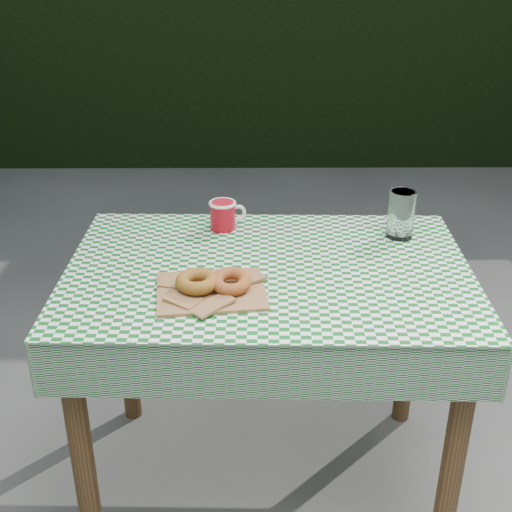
{
  "coord_description": "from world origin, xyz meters",
  "views": [
    {
      "loc": [
        -0.0,
        -1.79,
        1.62
      ],
      "look_at": [
        0.01,
        -0.13,
        0.79
      ],
      "focal_mm": 47.94,
      "sensor_mm": 36.0,
      "label": 1
    }
  ],
  "objects": [
    {
      "name": "tablecloth",
      "position": [
        0.04,
        -0.14,
        0.75
      ],
      "size": [
        1.12,
        0.77,
        0.01
      ],
      "primitive_type": "cube",
      "rotation": [
        0.0,
        0.0,
        -0.02
      ],
      "color": "#0D5418",
      "rests_on": "table"
    },
    {
      "name": "coffee_mug",
      "position": [
        -0.09,
        0.12,
        0.8
      ],
      "size": [
        0.2,
        0.2,
        0.09
      ],
      "primitive_type": null,
      "rotation": [
        0.0,
        0.0,
        0.37
      ],
      "color": "#AA0B18",
      "rests_on": "tablecloth"
    },
    {
      "name": "hedge_north",
      "position": [
        0.0,
        3.2,
        0.9
      ],
      "size": [
        7.0,
        0.7,
        1.8
      ],
      "primitive_type": "cube",
      "color": "black",
      "rests_on": "ground"
    },
    {
      "name": "bagel_front",
      "position": [
        -0.14,
        -0.27,
        0.79
      ],
      "size": [
        0.15,
        0.15,
        0.03
      ],
      "primitive_type": "torus",
      "rotation": [
        0.0,
        0.0,
        0.57
      ],
      "color": "#955E1E",
      "rests_on": "paper_bag"
    },
    {
      "name": "paper_bag",
      "position": [
        -0.11,
        -0.28,
        0.76
      ],
      "size": [
        0.3,
        0.25,
        0.01
      ],
      "primitive_type": "cube",
      "rotation": [
        0.0,
        0.0,
        0.11
      ],
      "color": "#9C6744",
      "rests_on": "tablecloth"
    },
    {
      "name": "drinking_glass",
      "position": [
        0.44,
        0.06,
        0.83
      ],
      "size": [
        0.09,
        0.09,
        0.14
      ],
      "primitive_type": "cylinder",
      "rotation": [
        0.0,
        0.0,
        0.08
      ],
      "color": "white",
      "rests_on": "tablecloth"
    },
    {
      "name": "ground",
      "position": [
        0.0,
        0.0,
        0.0
      ],
      "size": [
        60.0,
        60.0,
        0.0
      ],
      "primitive_type": "plane",
      "color": "#4A4A46",
      "rests_on": "ground"
    },
    {
      "name": "bagel_back",
      "position": [
        -0.06,
        -0.27,
        0.79
      ],
      "size": [
        0.11,
        0.11,
        0.03
      ],
      "primitive_type": "torus",
      "rotation": [
        0.0,
        0.0,
        -0.02
      ],
      "color": "#A15021",
      "rests_on": "paper_bag"
    },
    {
      "name": "table",
      "position": [
        0.04,
        -0.14,
        0.38
      ],
      "size": [
        1.1,
        0.75,
        0.75
      ],
      "primitive_type": "cube",
      "rotation": [
        0.0,
        0.0,
        -0.02
      ],
      "color": "#522E1C",
      "rests_on": "ground"
    }
  ]
}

